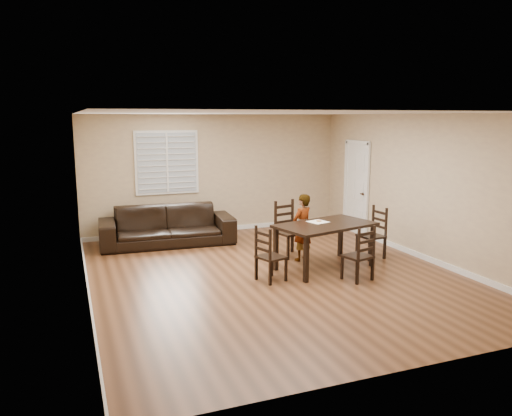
{
  "coord_description": "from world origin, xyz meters",
  "views": [
    {
      "loc": [
        -3.17,
        -7.49,
        2.64
      ],
      "look_at": [
        0.02,
        0.87,
        1.0
      ],
      "focal_mm": 35.0,
      "sensor_mm": 36.0,
      "label": 1
    }
  ],
  "objects_px": {
    "child": "(302,227)",
    "sofa": "(167,226)",
    "chair_near": "(286,230)",
    "chair_right": "(376,234)",
    "dining_table": "(325,229)",
    "chair_far": "(363,257)",
    "donut": "(319,221)",
    "chair_left": "(266,257)"
  },
  "relations": [
    {
      "from": "child",
      "to": "sofa",
      "type": "distance_m",
      "value": 2.96
    },
    {
      "from": "chair_near",
      "to": "chair_right",
      "type": "bearing_deg",
      "value": -40.78
    },
    {
      "from": "dining_table",
      "to": "child",
      "type": "xyz_separation_m",
      "value": [
        -0.15,
        0.6,
        -0.09
      ]
    },
    {
      "from": "chair_far",
      "to": "child",
      "type": "height_order",
      "value": "child"
    },
    {
      "from": "child",
      "to": "donut",
      "type": "relative_size",
      "value": 13.59
    },
    {
      "from": "chair_left",
      "to": "sofa",
      "type": "bearing_deg",
      "value": 1.43
    },
    {
      "from": "chair_left",
      "to": "donut",
      "type": "distance_m",
      "value": 1.39
    },
    {
      "from": "chair_left",
      "to": "child",
      "type": "xyz_separation_m",
      "value": [
        1.1,
        0.92,
        0.21
      ]
    },
    {
      "from": "chair_near",
      "to": "chair_right",
      "type": "relative_size",
      "value": 1.09
    },
    {
      "from": "child",
      "to": "sofa",
      "type": "relative_size",
      "value": 0.45
    },
    {
      "from": "donut",
      "to": "dining_table",
      "type": "bearing_deg",
      "value": -82.21
    },
    {
      "from": "chair_left",
      "to": "sofa",
      "type": "distance_m",
      "value": 3.15
    },
    {
      "from": "sofa",
      "to": "chair_near",
      "type": "bearing_deg",
      "value": -35.21
    },
    {
      "from": "chair_near",
      "to": "chair_right",
      "type": "height_order",
      "value": "chair_near"
    },
    {
      "from": "dining_table",
      "to": "chair_far",
      "type": "distance_m",
      "value": 0.94
    },
    {
      "from": "chair_left",
      "to": "donut",
      "type": "bearing_deg",
      "value": -84.71
    },
    {
      "from": "chair_near",
      "to": "child",
      "type": "bearing_deg",
      "value": -90.08
    },
    {
      "from": "child",
      "to": "donut",
      "type": "bearing_deg",
      "value": 82.14
    },
    {
      "from": "chair_far",
      "to": "donut",
      "type": "height_order",
      "value": "chair_far"
    },
    {
      "from": "sofa",
      "to": "chair_far",
      "type": "bearing_deg",
      "value": -51.38
    },
    {
      "from": "dining_table",
      "to": "sofa",
      "type": "height_order",
      "value": "dining_table"
    },
    {
      "from": "chair_far",
      "to": "chair_left",
      "type": "relative_size",
      "value": 1.01
    },
    {
      "from": "chair_near",
      "to": "chair_left",
      "type": "bearing_deg",
      "value": -139.64
    },
    {
      "from": "chair_far",
      "to": "donut",
      "type": "distance_m",
      "value": 1.16
    },
    {
      "from": "dining_table",
      "to": "chair_far",
      "type": "bearing_deg",
      "value": -89.88
    },
    {
      "from": "dining_table",
      "to": "chair_left",
      "type": "xyz_separation_m",
      "value": [
        -1.25,
        -0.32,
        -0.3
      ]
    },
    {
      "from": "dining_table",
      "to": "chair_near",
      "type": "bearing_deg",
      "value": 90.01
    },
    {
      "from": "dining_table",
      "to": "chair_right",
      "type": "relative_size",
      "value": 1.94
    },
    {
      "from": "chair_right",
      "to": "chair_left",
      "type": "bearing_deg",
      "value": -80.58
    },
    {
      "from": "chair_left",
      "to": "donut",
      "type": "relative_size",
      "value": 9.96
    },
    {
      "from": "child",
      "to": "sofa",
      "type": "height_order",
      "value": "child"
    },
    {
      "from": "chair_far",
      "to": "donut",
      "type": "relative_size",
      "value": 10.03
    },
    {
      "from": "chair_far",
      "to": "chair_right",
      "type": "xyz_separation_m",
      "value": [
        1.04,
        1.16,
        0.03
      ]
    },
    {
      "from": "child",
      "to": "donut",
      "type": "distance_m",
      "value": 0.47
    },
    {
      "from": "dining_table",
      "to": "donut",
      "type": "bearing_deg",
      "value": 83.66
    },
    {
      "from": "chair_near",
      "to": "child",
      "type": "height_order",
      "value": "child"
    },
    {
      "from": "chair_left",
      "to": "sofa",
      "type": "xyz_separation_m",
      "value": [
        -1.02,
        2.98,
        -0.01
      ]
    },
    {
      "from": "dining_table",
      "to": "chair_near",
      "type": "height_order",
      "value": "chair_near"
    },
    {
      "from": "chair_right",
      "to": "donut",
      "type": "bearing_deg",
      "value": -89.77
    },
    {
      "from": "dining_table",
      "to": "chair_near",
      "type": "distance_m",
      "value": 1.12
    },
    {
      "from": "chair_right",
      "to": "donut",
      "type": "relative_size",
      "value": 10.63
    },
    {
      "from": "dining_table",
      "to": "donut",
      "type": "relative_size",
      "value": 20.65
    }
  ]
}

